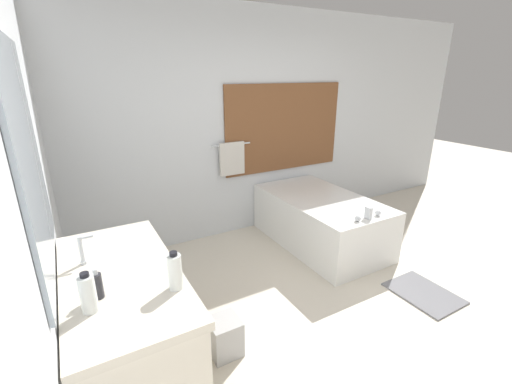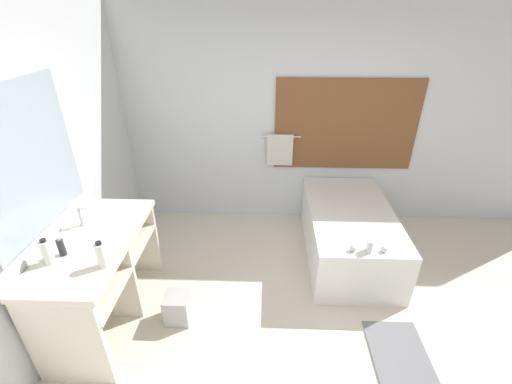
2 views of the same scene
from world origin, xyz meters
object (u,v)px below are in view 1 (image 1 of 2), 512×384
(water_bottle_2, at_px, (88,293))
(soap_dispenser, at_px, (97,285))
(water_bottle_1, at_px, (175,271))
(bathtub, at_px, (320,218))
(waste_bin, at_px, (225,337))

(water_bottle_2, height_order, soap_dispenser, water_bottle_2)
(soap_dispenser, bearing_deg, water_bottle_1, -17.39)
(soap_dispenser, bearing_deg, water_bottle_2, -116.88)
(bathtub, relative_size, waste_bin, 5.69)
(bathtub, bearing_deg, water_bottle_1, -148.23)
(bathtub, xyz_separation_m, waste_bin, (-1.72, -1.02, -0.18))
(soap_dispenser, bearing_deg, waste_bin, 13.03)
(water_bottle_1, height_order, soap_dispenser, water_bottle_1)
(soap_dispenser, relative_size, waste_bin, 0.59)
(water_bottle_1, height_order, waste_bin, water_bottle_1)
(water_bottle_2, relative_size, waste_bin, 0.75)
(water_bottle_2, bearing_deg, water_bottle_1, -3.04)
(bathtub, height_order, water_bottle_2, water_bottle_2)
(bathtub, distance_m, waste_bin, 2.01)
(waste_bin, bearing_deg, soap_dispenser, -166.97)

